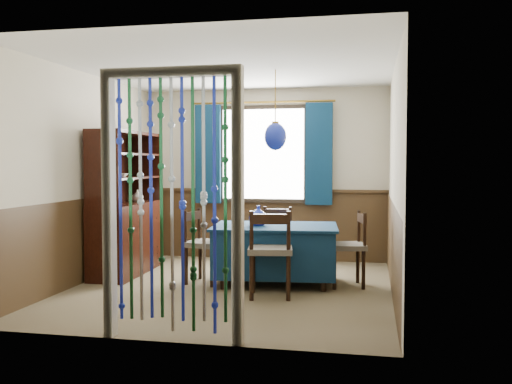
% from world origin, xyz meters
% --- Properties ---
extents(floor, '(4.00, 4.00, 0.00)m').
position_xyz_m(floor, '(0.00, 0.00, 0.00)').
color(floor, brown).
rests_on(floor, ground).
extents(ceiling, '(4.00, 4.00, 0.00)m').
position_xyz_m(ceiling, '(0.00, 0.00, 2.50)').
color(ceiling, silver).
rests_on(ceiling, ground).
extents(wall_back, '(3.60, 0.00, 3.60)m').
position_xyz_m(wall_back, '(0.00, 2.00, 1.25)').
color(wall_back, beige).
rests_on(wall_back, ground).
extents(wall_front, '(3.60, 0.00, 3.60)m').
position_xyz_m(wall_front, '(0.00, -2.00, 1.25)').
color(wall_front, beige).
rests_on(wall_front, ground).
extents(wall_left, '(0.00, 4.00, 4.00)m').
position_xyz_m(wall_left, '(-1.80, 0.00, 1.25)').
color(wall_left, beige).
rests_on(wall_left, ground).
extents(wall_right, '(0.00, 4.00, 4.00)m').
position_xyz_m(wall_right, '(1.80, 0.00, 1.25)').
color(wall_right, beige).
rests_on(wall_right, ground).
extents(wainscot_back, '(3.60, 0.00, 3.60)m').
position_xyz_m(wainscot_back, '(0.00, 1.99, 0.50)').
color(wainscot_back, '#3F2C18').
rests_on(wainscot_back, ground).
extents(wainscot_front, '(3.60, 0.00, 3.60)m').
position_xyz_m(wainscot_front, '(0.00, -1.99, 0.50)').
color(wainscot_front, '#3F2C18').
rests_on(wainscot_front, ground).
extents(wainscot_left, '(0.00, 4.00, 4.00)m').
position_xyz_m(wainscot_left, '(-1.79, 0.00, 0.50)').
color(wainscot_left, '#3F2C18').
rests_on(wainscot_left, ground).
extents(wainscot_right, '(0.00, 4.00, 4.00)m').
position_xyz_m(wainscot_right, '(1.79, 0.00, 0.50)').
color(wainscot_right, '#3F2C18').
rests_on(wainscot_right, ground).
extents(window, '(1.32, 0.12, 1.42)m').
position_xyz_m(window, '(0.00, 1.95, 1.55)').
color(window, black).
rests_on(window, wall_back).
extents(doorway, '(1.16, 0.12, 2.18)m').
position_xyz_m(doorway, '(0.00, -1.94, 1.05)').
color(doorway, silver).
rests_on(doorway, ground).
extents(dining_table, '(1.53, 1.14, 0.69)m').
position_xyz_m(dining_table, '(0.45, 0.32, 0.41)').
color(dining_table, '#0D2947').
rests_on(dining_table, floor).
extents(chair_near, '(0.53, 0.51, 0.93)m').
position_xyz_m(chair_near, '(0.52, -0.36, 0.49)').
color(chair_near, black).
rests_on(chair_near, floor).
extents(chair_far, '(0.43, 0.42, 0.85)m').
position_xyz_m(chair_far, '(0.35, 0.97, 0.45)').
color(chair_far, black).
rests_on(chair_far, floor).
extents(chair_left, '(0.48, 0.50, 0.87)m').
position_xyz_m(chair_left, '(-0.39, 0.21, 0.46)').
color(chair_left, black).
rests_on(chair_left, floor).
extents(chair_right, '(0.49, 0.50, 0.86)m').
position_xyz_m(chair_right, '(1.31, 0.37, 0.46)').
color(chair_right, black).
rests_on(chair_right, floor).
extents(sideboard, '(0.52, 1.41, 1.82)m').
position_xyz_m(sideboard, '(-1.54, 0.58, 0.63)').
color(sideboard, black).
rests_on(sideboard, floor).
extents(pendant_lamp, '(0.26, 0.26, 0.93)m').
position_xyz_m(pendant_lamp, '(0.45, 0.32, 1.73)').
color(pendant_lamp, olive).
rests_on(pendant_lamp, ceiling).
extents(vase_table, '(0.25, 0.25, 0.21)m').
position_xyz_m(vase_table, '(0.26, 0.29, 0.80)').
color(vase_table, '#16269D').
rests_on(vase_table, dining_table).
extents(bowl_shelf, '(0.26, 0.26, 0.05)m').
position_xyz_m(bowl_shelf, '(-1.48, 0.29, 1.27)').
color(bowl_shelf, beige).
rests_on(bowl_shelf, sideboard).
extents(vase_sideboard, '(0.18, 0.18, 0.17)m').
position_xyz_m(vase_sideboard, '(-1.48, 0.82, 1.00)').
color(vase_sideboard, beige).
rests_on(vase_sideboard, sideboard).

